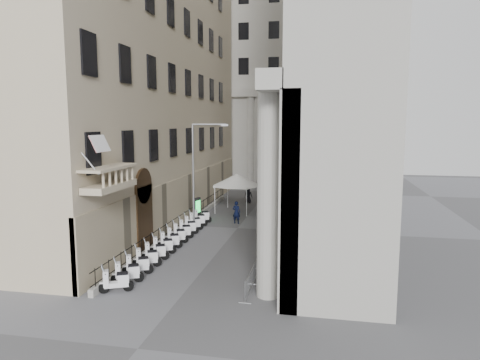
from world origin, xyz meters
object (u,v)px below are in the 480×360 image
object	(u,v)px
security_tent	(235,180)
pedestrian_a	(236,212)
scooter_0	(117,292)
street_lamp	(198,169)
pedestrian_b	(271,197)
info_kiosk	(197,209)

from	to	relation	value
security_tent	pedestrian_a	distance (m)	5.62
scooter_0	security_tent	distance (m)	21.23
street_lamp	scooter_0	bearing A→B (deg)	-104.85
security_tent	pedestrian_b	xyz separation A→B (m)	(3.03, 3.86, -2.25)
security_tent	pedestrian_b	distance (m)	5.40
scooter_0	pedestrian_a	world-z (taller)	pedestrian_a
street_lamp	pedestrian_b	bearing A→B (deg)	60.53
scooter_0	street_lamp	xyz separation A→B (m)	(0.70, 12.12, 5.08)
scooter_0	security_tent	size ratio (longest dim) A/B	0.33
security_tent	pedestrian_a	world-z (taller)	security_tent
security_tent	pedestrian_b	size ratio (longest dim) A/B	2.70
pedestrian_a	pedestrian_b	distance (m)	9.11
pedestrian_b	scooter_0	bearing A→B (deg)	96.33
scooter_0	security_tent	world-z (taller)	security_tent
pedestrian_b	street_lamp	bearing A→B (deg)	89.35
security_tent	pedestrian_b	world-z (taller)	security_tent
scooter_0	street_lamp	world-z (taller)	street_lamp
scooter_0	info_kiosk	world-z (taller)	info_kiosk
security_tent	street_lamp	bearing A→B (deg)	-96.88
security_tent	info_kiosk	world-z (taller)	security_tent
info_kiosk	pedestrian_a	distance (m)	3.86
pedestrian_b	pedestrian_a	bearing A→B (deg)	95.69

